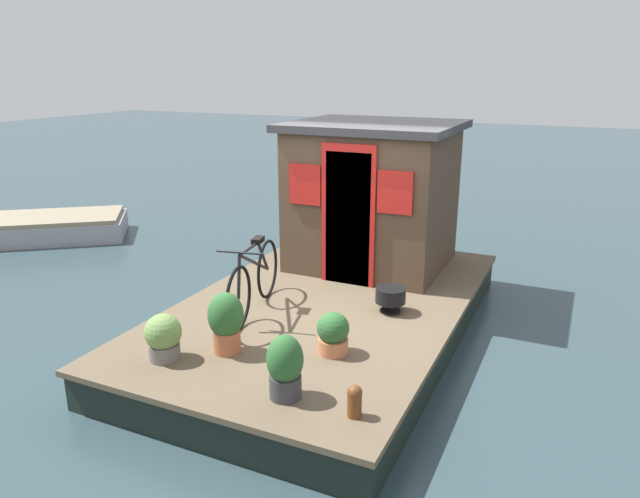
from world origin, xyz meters
TOP-DOWN VIEW (x-y plane):
  - ground_plane at (0.00, 0.00)m, footprint 60.00×60.00m
  - houseboat_deck at (0.00, 0.00)m, footprint 5.28×3.13m
  - houseboat_cabin at (1.53, 0.00)m, footprint 1.96×2.20m
  - bicycle at (-0.68, 0.60)m, footprint 1.67×0.53m
  - potted_plant_thyme at (-2.02, 0.80)m, footprint 0.35×0.35m
  - potted_plant_lavender at (-1.22, -0.62)m, footprint 0.32×0.32m
  - potted_plant_ivy at (-2.13, -0.58)m, footprint 0.31×0.31m
  - potted_plant_fern at (-1.64, 0.34)m, footprint 0.35×0.35m
  - charcoal_grill at (-0.01, -0.80)m, footprint 0.35×0.35m
  - mooring_bollard at (-2.15, -1.21)m, footprint 0.12×0.12m
  - dinghy_boat at (1.42, 6.76)m, footprint 3.09×3.47m

SIDE VIEW (x-z plane):
  - ground_plane at x=0.00m, z-range 0.00..0.00m
  - dinghy_boat at x=1.42m, z-range 0.00..0.45m
  - houseboat_deck at x=0.00m, z-range 0.00..0.45m
  - mooring_bollard at x=-2.15m, z-range 0.46..0.73m
  - charcoal_grill at x=-0.01m, z-range 0.49..0.78m
  - potted_plant_lavender at x=-1.22m, z-range 0.44..0.86m
  - potted_plant_thyme at x=-2.02m, z-range 0.45..0.91m
  - potted_plant_ivy at x=-2.13m, z-range 0.45..1.02m
  - potted_plant_fern at x=-1.64m, z-range 0.46..1.08m
  - bicycle at x=-0.68m, z-range 0.41..1.27m
  - houseboat_cabin at x=1.53m, z-range 0.45..2.44m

